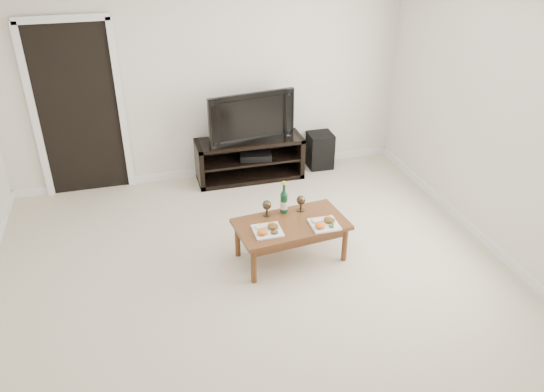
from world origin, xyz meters
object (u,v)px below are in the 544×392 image
Objects in this scene: television at (249,115)px; coffee_table at (291,240)px; media_console at (250,159)px; subwoofer at (320,150)px.

coffee_table is at bearing -99.10° from television.
media_console is 1.01m from subwoofer.
media_console reaches higher than subwoofer.
coffee_table is (-1.02, -1.95, -0.03)m from subwoofer.
media_console is 1.23× the size of television.
subwoofer is at bearing 5.39° from media_console.
media_console is 0.60m from television.
television reaches higher than subwoofer.
television is 2.31× the size of subwoofer.
media_console is 1.86m from coffee_table.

